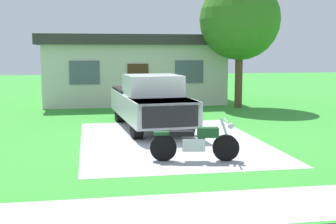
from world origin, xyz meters
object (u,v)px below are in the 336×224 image
object	(u,v)px
shade_tree	(240,20)
motorcycle	(195,142)
pickup_truck	(150,101)
neighbor_house	(133,68)

from	to	relation	value
shade_tree	motorcycle	bearing A→B (deg)	-114.19
pickup_truck	shade_tree	distance (m)	7.79
pickup_truck	shade_tree	world-z (taller)	shade_tree
pickup_truck	neighbor_house	size ratio (longest dim) A/B	0.60
shade_tree	neighbor_house	world-z (taller)	shade_tree
motorcycle	shade_tree	world-z (taller)	shade_tree
motorcycle	shade_tree	distance (m)	11.68
pickup_truck	motorcycle	bearing A→B (deg)	-84.95
pickup_truck	neighbor_house	xyz separation A→B (m)	(0.25, 8.49, 0.84)
motorcycle	neighbor_house	bearing A→B (deg)	90.85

